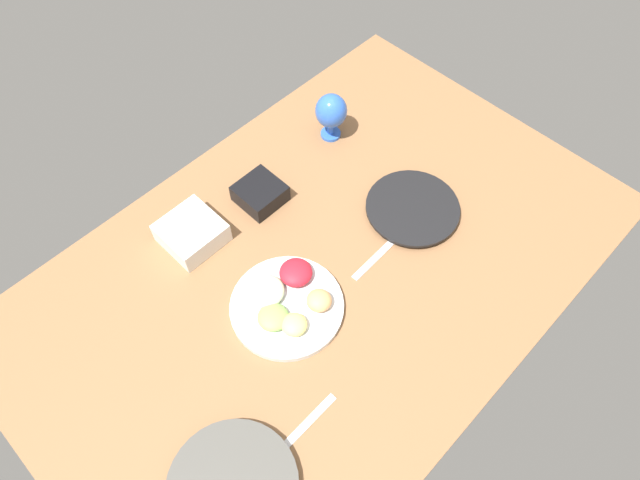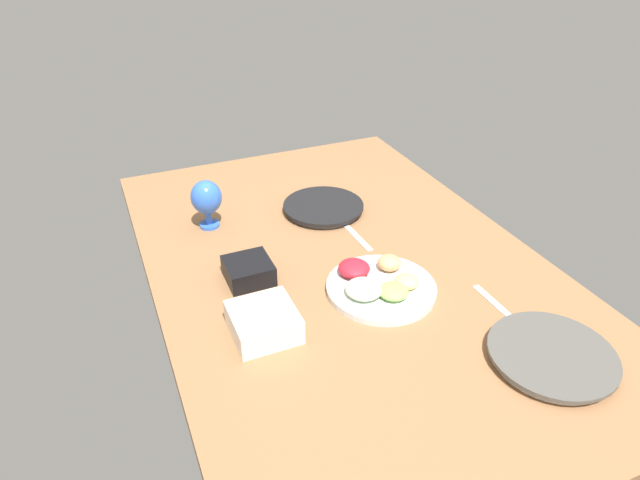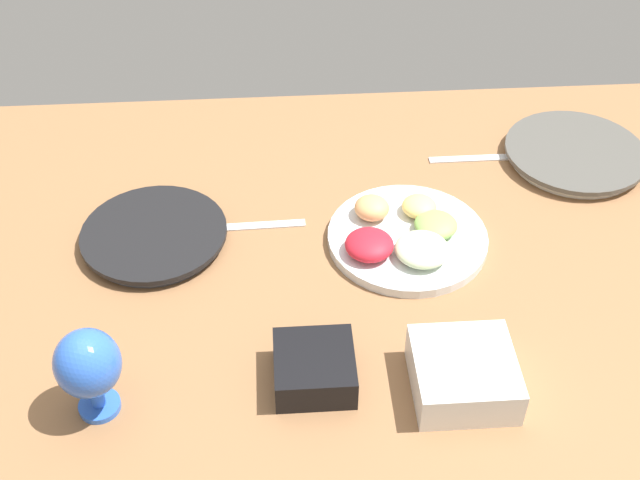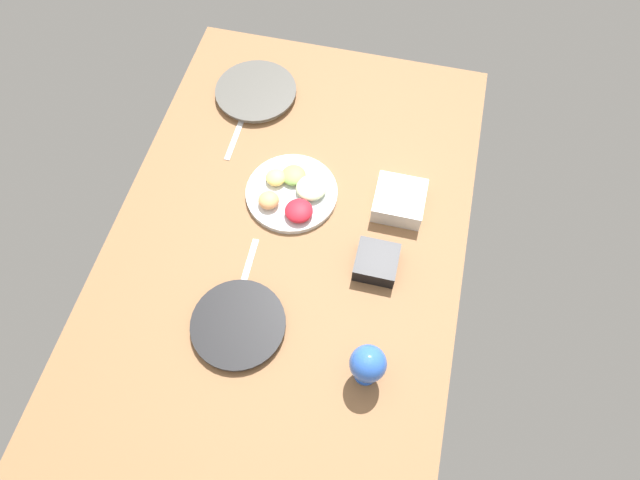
# 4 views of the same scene
# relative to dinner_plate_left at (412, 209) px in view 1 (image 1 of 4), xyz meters

# --- Properties ---
(ground_plane) EXTENTS (1.60, 1.04, 0.04)m
(ground_plane) POSITION_rel_dinner_plate_left_xyz_m (0.30, -0.06, -0.03)
(ground_plane) COLOR #8C603D
(dinner_plate_left) EXTENTS (0.26, 0.26, 0.02)m
(dinner_plate_left) POSITION_rel_dinner_plate_left_xyz_m (0.00, 0.00, 0.00)
(dinner_plate_left) COLOR #4C4C51
(dinner_plate_left) RESTS_ON ground_plane
(fruit_platter) EXTENTS (0.28, 0.28, 0.06)m
(fruit_platter) POSITION_rel_dinner_plate_left_xyz_m (0.44, -0.04, 0.01)
(fruit_platter) COLOR silver
(fruit_platter) RESTS_ON ground_plane
(hurricane_glass_blue) EXTENTS (0.09, 0.09, 0.15)m
(hurricane_glass_blue) POSITION_rel_dinner_plate_left_xyz_m (-0.05, -0.36, 0.08)
(hurricane_glass_blue) COLOR blue
(hurricane_glass_blue) RESTS_ON ground_plane
(square_bowl_white) EXTENTS (0.15, 0.15, 0.06)m
(square_bowl_white) POSITION_rel_dinner_plate_left_xyz_m (0.48, -0.36, 0.02)
(square_bowl_white) COLOR white
(square_bowl_white) RESTS_ON ground_plane
(square_bowl_black) EXTENTS (0.12, 0.12, 0.06)m
(square_bowl_black) POSITION_rel_dinner_plate_left_xyz_m (0.26, -0.33, 0.02)
(square_bowl_black) COLOR black
(square_bowl_black) RESTS_ON ground_plane
(fork_by_left_plate) EXTENTS (0.18, 0.02, 0.01)m
(fork_by_left_plate) POSITION_rel_dinner_plate_left_xyz_m (0.18, 0.03, -0.01)
(fork_by_left_plate) COLOR silver
(fork_by_left_plate) RESTS_ON ground_plane
(fork_by_right_plate) EXTENTS (0.18, 0.02, 0.01)m
(fork_by_right_plate) POSITION_rel_dinner_plate_left_xyz_m (0.62, 0.20, -0.01)
(fork_by_right_plate) COLOR silver
(fork_by_right_plate) RESTS_ON ground_plane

